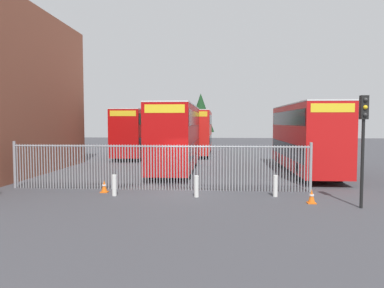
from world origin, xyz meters
TOP-DOWN VIEW (x-y plane):
  - ground_plane at (0.00, 8.00)m, footprint 100.00×100.00m
  - palisade_fence at (-1.36, 0.00)m, footprint 14.63×0.14m
  - double_decker_bus_near_gate at (-1.26, 6.94)m, footprint 2.54×10.81m
  - double_decker_bus_behind_fence_left at (7.17, 6.47)m, footprint 2.54×10.81m
  - double_decker_bus_behind_fence_right at (-6.09, 16.60)m, footprint 2.54×10.81m
  - double_decker_bus_far_back at (-0.45, 19.22)m, footprint 2.54×10.81m
  - bollard_near_left at (-3.09, -1.52)m, footprint 0.20×0.20m
  - bollard_center_front at (0.60, -1.53)m, footprint 0.20×0.20m
  - bollard_near_right at (4.07, -1.19)m, footprint 0.20×0.20m
  - traffic_cone_by_gate at (5.33, -2.42)m, footprint 0.34×0.34m
  - traffic_cone_mid_forecourt at (-3.78, -0.80)m, footprint 0.34×0.34m
  - traffic_light_kerbside at (7.02, -3.09)m, footprint 0.28×0.33m
  - tree_tall_back at (-0.71, 29.76)m, footprint 3.52×3.52m

SIDE VIEW (x-z plane):
  - ground_plane at x=0.00m, z-range 0.00..0.00m
  - traffic_cone_by_gate at x=5.33m, z-range -0.01..0.58m
  - traffic_cone_mid_forecourt at x=-3.78m, z-range -0.01..0.58m
  - bollard_near_left at x=-3.09m, z-range 0.00..0.95m
  - bollard_center_front at x=0.60m, z-range 0.00..0.95m
  - bollard_near_right at x=4.07m, z-range 0.00..0.95m
  - palisade_fence at x=-1.36m, z-range 0.01..2.36m
  - double_decker_bus_near_gate at x=-1.26m, z-range 0.21..4.63m
  - double_decker_bus_behind_fence_left at x=7.17m, z-range 0.21..4.63m
  - double_decker_bus_behind_fence_right at x=-6.09m, z-range 0.21..4.63m
  - double_decker_bus_far_back at x=-0.45m, z-range 0.21..4.63m
  - traffic_light_kerbside at x=7.02m, z-range 0.84..5.14m
  - tree_tall_back at x=-0.71m, z-range 0.99..8.04m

